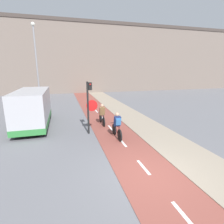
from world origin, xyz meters
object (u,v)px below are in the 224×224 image
at_px(traffic_light_pole, 89,102).
at_px(cyclist_far, 102,115).
at_px(van, 33,109).
at_px(cyclist_near, 117,126).
at_px(street_lamp_far, 36,59).

height_order(traffic_light_pole, cyclist_far, traffic_light_pole).
distance_m(traffic_light_pole, van, 4.32).
distance_m(cyclist_near, cyclist_far, 2.73).
bearing_deg(van, street_lamp_far, 91.62).
height_order(street_lamp_far, cyclist_near, street_lamp_far).
relative_size(street_lamp_far, van, 1.50).
distance_m(street_lamp_far, cyclist_far, 8.96).
height_order(traffic_light_pole, van, traffic_light_pole).
bearing_deg(cyclist_far, cyclist_near, -84.43).
xyz_separation_m(cyclist_far, van, (-4.58, 0.91, 0.55)).
relative_size(street_lamp_far, cyclist_near, 4.60).
relative_size(traffic_light_pole, cyclist_far, 1.88).
height_order(cyclist_far, van, van).
bearing_deg(traffic_light_pole, cyclist_near, -40.52).
bearing_deg(van, cyclist_far, -11.24).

